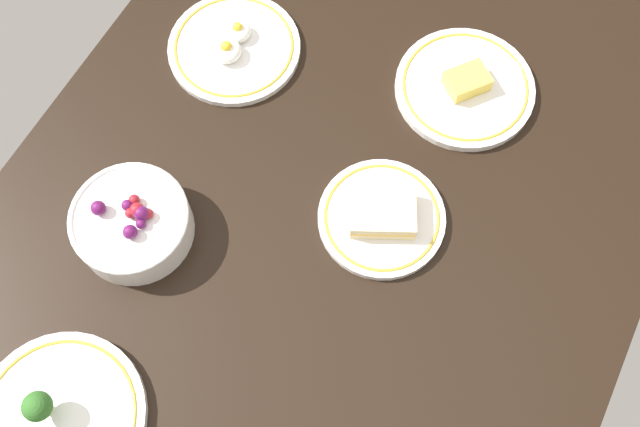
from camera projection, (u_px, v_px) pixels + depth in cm
name	position (u px, v px, depth cm)	size (l,w,h in cm)	color
dining_table	(320.00, 224.00, 109.21)	(126.54, 93.13, 4.00)	black
plate_sandwich	(382.00, 216.00, 106.04)	(18.73, 18.73, 4.47)	white
bowl_berries	(132.00, 223.00, 103.68)	(17.00, 17.00, 7.62)	white
plate_broccoli	(57.00, 418.00, 95.26)	(22.63, 22.63, 7.14)	white
plate_cheese	(465.00, 87.00, 114.74)	(22.02, 22.02, 4.13)	white
plate_eggs	(234.00, 47.00, 117.70)	(21.48, 21.48, 4.49)	white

